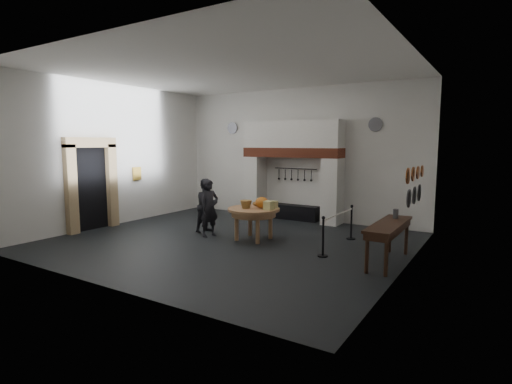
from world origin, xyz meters
The scene contains 39 objects.
floor centered at (0.00, 0.00, 0.00)m, with size 9.00×8.00×0.02m, color black.
ceiling centered at (0.00, 0.00, 4.50)m, with size 9.00×8.00×0.02m, color silver.
wall_back centered at (0.00, 4.00, 2.25)m, with size 9.00×0.02×4.50m, color silver.
wall_front centered at (0.00, -4.00, 2.25)m, with size 9.00×0.02×4.50m, color silver.
wall_left centered at (-4.50, 0.00, 2.25)m, with size 0.02×8.00×4.50m, color silver.
wall_right centered at (4.50, 0.00, 2.25)m, with size 0.02×8.00×4.50m, color silver.
chimney_pier_left centered at (-1.48, 3.65, 1.07)m, with size 0.55×0.70×2.15m, color silver.
chimney_pier_right centered at (1.48, 3.65, 1.07)m, with size 0.55×0.70×2.15m, color silver.
hearth_brick_band centered at (0.00, 3.65, 2.31)m, with size 3.50×0.72×0.32m, color #9E442B.
chimney_hood centered at (0.00, 3.65, 2.92)m, with size 3.50×0.70×0.90m, color silver.
iron_range centered at (0.00, 3.72, 0.25)m, with size 1.90×0.45×0.50m, color black.
utensil_rail centered at (0.00, 3.92, 1.75)m, with size 0.02×0.02×1.60m, color black.
door_recess centered at (-4.47, -1.00, 1.25)m, with size 0.04×1.10×2.50m, color black.
door_jamb_near centered at (-4.38, -1.70, 1.30)m, with size 0.22×0.30×2.60m, color tan.
door_jamb_far centered at (-4.38, -0.30, 1.30)m, with size 0.22×0.30×2.60m, color tan.
door_lintel centered at (-4.38, -1.00, 2.65)m, with size 0.22×1.70×0.30m, color tan.
wall_plaque centered at (-4.45, 0.80, 1.60)m, with size 0.05×0.34×0.44m, color gold.
work_table centered at (0.44, 0.51, 0.84)m, with size 1.42×1.42×0.07m, color #B07353.
pumpkin centered at (0.64, 0.61, 1.03)m, with size 0.36×0.36×0.31m, color orange.
cheese_block_big centered at (0.94, 0.46, 0.99)m, with size 0.22×0.22×0.24m, color #E0D685.
cheese_block_small centered at (0.92, 0.76, 0.97)m, with size 0.18×0.18×0.20m, color #D8C581.
wicker_basket centered at (0.29, 0.36, 0.98)m, with size 0.32×0.32×0.22m, color #A4843C.
bread_loaf centered at (0.34, 0.86, 0.94)m, with size 0.31×0.18×0.13m, color #AC7A3D.
visitor_near centered at (-0.84, 0.19, 0.81)m, with size 0.59×0.39×1.62m, color black.
visitor_far centered at (-1.24, 0.59, 0.80)m, with size 0.77×0.60×1.59m, color black.
side_table centered at (4.10, 0.26, 0.87)m, with size 0.55×2.20×0.06m, color #3B2015.
pewter_jug centered at (4.10, 0.86, 1.01)m, with size 0.12×0.12×0.22m, color #444449.
copper_pan_a centered at (4.46, 0.20, 1.95)m, with size 0.34×0.34×0.03m, color #C6662D.
copper_pan_b centered at (4.46, 0.75, 1.95)m, with size 0.32×0.32×0.03m, color #C6662D.
copper_pan_c centered at (4.46, 1.30, 1.95)m, with size 0.30×0.30×0.03m, color #C6662D.
copper_pan_d centered at (4.46, 1.85, 1.95)m, with size 0.28×0.28×0.03m, color #C6662D.
pewter_plate_left centered at (4.46, 0.40, 1.45)m, with size 0.40×0.40×0.03m, color #4C4C51.
pewter_plate_mid centered at (4.46, 1.00, 1.45)m, with size 0.40×0.40×0.03m, color #4C4C51.
pewter_plate_right centered at (4.46, 1.60, 1.45)m, with size 0.40×0.40×0.03m, color #4C4C51.
pewter_plate_back_left centered at (-2.70, 3.96, 3.20)m, with size 0.44×0.44×0.03m, color #4C4C51.
pewter_plate_back_right centered at (2.70, 3.96, 3.20)m, with size 0.44×0.44×0.03m, color #4C4C51.
barrier_post_near centered at (2.69, -0.03, 0.45)m, with size 0.05×0.05×0.90m, color black.
barrier_post_far centered at (2.69, 1.97, 0.45)m, with size 0.05×0.05×0.90m, color black.
barrier_rope centered at (2.69, 0.97, 0.85)m, with size 0.04×0.04×2.00m, color silver.
Camera 1 is at (6.17, -8.53, 2.63)m, focal length 28.00 mm.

